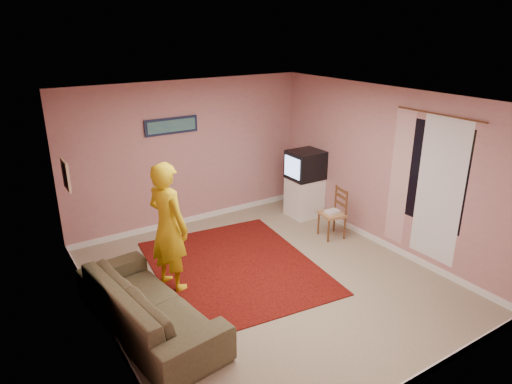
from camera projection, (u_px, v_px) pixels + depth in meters
ground at (266, 280)px, 6.57m from camera, size 5.00×5.00×0.00m
wall_back at (188, 154)px, 8.10m from camera, size 4.50×0.02×2.60m
wall_front at (421, 278)px, 4.15m from camera, size 4.50×0.02×2.60m
wall_left at (97, 235)px, 4.98m from camera, size 0.02×5.00×2.60m
wall_right at (384, 169)px, 7.27m from camera, size 0.02×5.00×2.60m
ceiling at (268, 98)px, 5.67m from camera, size 4.50×5.00×0.02m
baseboard_back at (192, 219)px, 8.52m from camera, size 4.50×0.02×0.10m
baseboard_left at (110, 330)px, 5.42m from camera, size 0.02×5.00×0.10m
baseboard_right at (376, 240)px, 7.69m from camera, size 0.02×5.00×0.10m
window at (433, 175)px, 6.50m from camera, size 0.01×1.10×1.50m
curtain_sheer at (439, 191)px, 6.44m from camera, size 0.01×0.75×2.10m
curtain_floral at (399, 178)px, 6.99m from camera, size 0.01×0.35×2.10m
curtain_rod at (439, 114)px, 6.18m from camera, size 0.02×1.40×0.02m
picture_back at (171, 126)px, 7.73m from camera, size 0.95×0.04×0.28m
picture_left at (66, 175)px, 6.17m from camera, size 0.04×0.38×0.42m
area_rug at (235, 267)px, 6.92m from camera, size 2.59×3.09×0.02m
tv_cabinet at (304, 197)px, 8.70m from camera, size 0.59×0.53×0.75m
crt_tv at (305, 165)px, 8.47m from camera, size 0.63×0.56×0.53m
chair_a at (304, 187)px, 8.70m from camera, size 0.45×0.44×0.49m
dvd_player at (303, 190)px, 8.72m from camera, size 0.35×0.26×0.06m
blue_throw at (298, 175)px, 8.79m from camera, size 0.40×0.05×0.42m
chair_b at (333, 208)px, 7.75m from camera, size 0.44×0.45×0.47m
game_console at (332, 212)px, 7.77m from camera, size 0.23×0.17×0.05m
sofa at (149, 304)px, 5.43m from camera, size 1.18×2.38×0.67m
person at (168, 227)px, 6.13m from camera, size 0.63×0.77×1.82m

